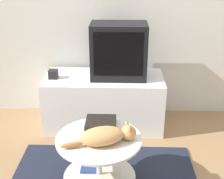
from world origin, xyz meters
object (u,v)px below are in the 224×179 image
Objects in this scene: speaker at (53,74)px; cat at (106,136)px; tv at (119,51)px; dvd_box at (101,124)px.

speaker is 1.20m from cat.
speaker is (-0.66, -0.05, -0.23)m from tv.
dvd_box is (0.53, -0.82, -0.09)m from speaker.
tv is at bearing 68.17° from cat.
cat reaches higher than dvd_box.
speaker is 0.98m from dvd_box.
tv is at bearing 4.78° from speaker.
dvd_box is at bearing -98.00° from tv.
cat is (0.58, -1.04, -0.06)m from speaker.
cat is at bearing -60.67° from speaker.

